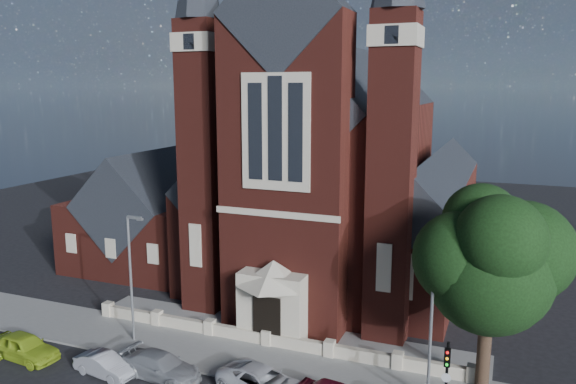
{
  "coord_description": "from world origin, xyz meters",
  "views": [
    {
      "loc": [
        13.06,
        -22.84,
        15.69
      ],
      "look_at": [
        -0.82,
        12.0,
        8.61
      ],
      "focal_mm": 35.0,
      "sensor_mm": 36.0,
      "label": 1
    }
  ],
  "objects_px": {
    "car_silver_b": "(161,366)",
    "street_lamp_right": "(433,315)",
    "church": "(344,176)",
    "traffic_signal": "(447,371)",
    "car_silver_a": "(105,365)",
    "car_lime_van": "(24,347)",
    "street_lamp_left": "(132,271)",
    "parish_hall": "(155,219)",
    "car_white_suv": "(264,383)",
    "street_tree": "(492,265)"
  },
  "relations": [
    {
      "from": "car_silver_b",
      "to": "traffic_signal",
      "type": "bearing_deg",
      "value": -76.3
    },
    {
      "from": "car_lime_van",
      "to": "car_silver_a",
      "type": "bearing_deg",
      "value": -82.49
    },
    {
      "from": "parish_hall",
      "to": "car_silver_b",
      "type": "height_order",
      "value": "parish_hall"
    },
    {
      "from": "church",
      "to": "parish_hall",
      "type": "distance_m",
      "value": 17.26
    },
    {
      "from": "parish_hall",
      "to": "car_silver_b",
      "type": "xyz_separation_m",
      "value": [
        12.18,
        -17.17,
        -3.32
      ]
    },
    {
      "from": "street_lamp_left",
      "to": "car_white_suv",
      "type": "relative_size",
      "value": 1.55
    },
    {
      "from": "church",
      "to": "traffic_signal",
      "type": "height_order",
      "value": "church"
    },
    {
      "from": "church",
      "to": "traffic_signal",
      "type": "xyz_separation_m",
      "value": [
        11.0,
        -20.52,
        -5.6
      ]
    },
    {
      "from": "car_silver_b",
      "to": "street_lamp_right",
      "type": "bearing_deg",
      "value": -69.6
    },
    {
      "from": "church",
      "to": "street_lamp_left",
      "type": "xyz_separation_m",
      "value": [
        -7.91,
        -18.94,
        -3.59
      ]
    },
    {
      "from": "street_tree",
      "to": "car_silver_b",
      "type": "distance_m",
      "value": 18.23
    },
    {
      "from": "traffic_signal",
      "to": "street_lamp_right",
      "type": "bearing_deg",
      "value": 120.01
    },
    {
      "from": "traffic_signal",
      "to": "car_silver_b",
      "type": "distance_m",
      "value": 15.02
    },
    {
      "from": "street_lamp_left",
      "to": "traffic_signal",
      "type": "xyz_separation_m",
      "value": [
        18.91,
        -1.57,
        -2.02
      ]
    },
    {
      "from": "car_silver_b",
      "to": "car_white_suv",
      "type": "relative_size",
      "value": 0.91
    },
    {
      "from": "street_lamp_left",
      "to": "car_lime_van",
      "type": "bearing_deg",
      "value": -136.91
    },
    {
      "from": "car_silver_a",
      "to": "traffic_signal",
      "type": "bearing_deg",
      "value": -74.18
    },
    {
      "from": "traffic_signal",
      "to": "car_lime_van",
      "type": "distance_m",
      "value": 23.7
    },
    {
      "from": "church",
      "to": "traffic_signal",
      "type": "relative_size",
      "value": 8.72
    },
    {
      "from": "parish_hall",
      "to": "car_lime_van",
      "type": "relative_size",
      "value": 2.7
    },
    {
      "from": "church",
      "to": "car_lime_van",
      "type": "xyz_separation_m",
      "value": [
        -12.48,
        -23.22,
        -7.42
      ]
    },
    {
      "from": "car_silver_a",
      "to": "car_white_suv",
      "type": "bearing_deg",
      "value": -73.89
    },
    {
      "from": "traffic_signal",
      "to": "street_lamp_left",
      "type": "bearing_deg",
      "value": 175.24
    },
    {
      "from": "street_tree",
      "to": "traffic_signal",
      "type": "distance_m",
      "value": 5.7
    },
    {
      "from": "traffic_signal",
      "to": "car_silver_a",
      "type": "relative_size",
      "value": 1.08
    },
    {
      "from": "street_lamp_left",
      "to": "car_silver_b",
      "type": "relative_size",
      "value": 1.7
    },
    {
      "from": "car_silver_b",
      "to": "car_white_suv",
      "type": "height_order",
      "value": "car_white_suv"
    },
    {
      "from": "church",
      "to": "car_silver_b",
      "type": "xyz_separation_m",
      "value": [
        -3.82,
        -22.11,
        -7.49
      ]
    },
    {
      "from": "street_lamp_left",
      "to": "car_silver_b",
      "type": "height_order",
      "value": "street_lamp_left"
    },
    {
      "from": "street_lamp_left",
      "to": "traffic_signal",
      "type": "distance_m",
      "value": 19.08
    },
    {
      "from": "street_lamp_left",
      "to": "car_lime_van",
      "type": "distance_m",
      "value": 7.34
    },
    {
      "from": "car_lime_van",
      "to": "traffic_signal",
      "type": "bearing_deg",
      "value": -78.04
    },
    {
      "from": "traffic_signal",
      "to": "car_silver_a",
      "type": "xyz_separation_m",
      "value": [
        -17.87,
        -2.49,
        -1.97
      ]
    },
    {
      "from": "traffic_signal",
      "to": "car_silver_b",
      "type": "xyz_separation_m",
      "value": [
        -14.82,
        -1.59,
        -1.89
      ]
    },
    {
      "from": "street_lamp_right",
      "to": "street_tree",
      "type": "bearing_deg",
      "value": 34.26
    },
    {
      "from": "street_tree",
      "to": "traffic_signal",
      "type": "relative_size",
      "value": 2.67
    },
    {
      "from": "parish_hall",
      "to": "street_tree",
      "type": "bearing_deg",
      "value": -23.26
    },
    {
      "from": "traffic_signal",
      "to": "parish_hall",
      "type": "bearing_deg",
      "value": 150.02
    },
    {
      "from": "street_tree",
      "to": "street_lamp_right",
      "type": "xyz_separation_m",
      "value": [
        -2.51,
        -1.71,
        -2.36
      ]
    },
    {
      "from": "car_lime_van",
      "to": "car_silver_b",
      "type": "relative_size",
      "value": 0.95
    },
    {
      "from": "parish_hall",
      "to": "car_lime_van",
      "type": "height_order",
      "value": "parish_hall"
    },
    {
      "from": "car_silver_a",
      "to": "car_lime_van",
      "type": "bearing_deg",
      "value": 99.99
    },
    {
      "from": "street_tree",
      "to": "car_lime_van",
      "type": "bearing_deg",
      "value": -166.58
    },
    {
      "from": "parish_hall",
      "to": "car_lime_van",
      "type": "distance_m",
      "value": 18.89
    },
    {
      "from": "church",
      "to": "car_silver_a",
      "type": "relative_size",
      "value": 9.39
    },
    {
      "from": "parish_hall",
      "to": "car_white_suv",
      "type": "bearing_deg",
      "value": -42.78
    },
    {
      "from": "car_white_suv",
      "to": "car_silver_b",
      "type": "bearing_deg",
      "value": 111.68
    },
    {
      "from": "street_lamp_right",
      "to": "car_white_suv",
      "type": "xyz_separation_m",
      "value": [
        -7.97,
        -2.77,
        -3.87
      ]
    },
    {
      "from": "parish_hall",
      "to": "street_lamp_right",
      "type": "bearing_deg",
      "value": -28.22
    },
    {
      "from": "parish_hall",
      "to": "street_tree",
      "type": "height_order",
      "value": "street_tree"
    }
  ]
}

